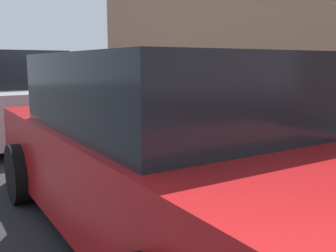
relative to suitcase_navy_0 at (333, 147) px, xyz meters
The scene contains 15 objects.
ground_plane 4.21m from the suitcase_navy_0, 10.13° to the left, with size 40.00×40.00×0.00m, color black.
sidewalk_curb 4.50m from the suitcase_navy_0, 23.16° to the right, with size 18.00×5.00×0.14m, color gray.
suitcase_navy_0 is the anchor object (origin of this frame).
suitcase_maroon_1 0.49m from the suitcase_navy_0, ahead, with size 0.36×0.21×0.68m.
suitcase_red_2 0.97m from the suitcase_navy_0, ahead, with size 0.50×0.30×0.94m.
suitcase_black_3 1.50m from the suitcase_navy_0, ahead, with size 0.43×0.22×1.01m.
suitcase_silver_4 1.97m from the suitcase_navy_0, ahead, with size 0.38×0.27×0.80m.
suitcase_teal_5 2.44m from the suitcase_navy_0, ahead, with size 0.43×0.20×0.87m.
suitcase_olive_6 2.91m from the suitcase_navy_0, ahead, with size 0.39×0.25×0.77m.
suitcase_navy_7 3.40m from the suitcase_navy_0, ahead, with size 0.47×0.29×0.95m.
suitcase_maroon_8 3.93m from the suitcase_navy_0, ahead, with size 0.48×0.26×0.82m.
fire_hydrant 4.88m from the suitcase_navy_0, ahead, with size 0.39×0.21×0.75m.
bollard_post 5.46m from the suitcase_navy_0, ahead, with size 0.12×0.12×0.89m, color #333338.
parked_car_red_0 2.64m from the suitcase_navy_0, 89.94° to the left, with size 4.69×2.29×1.58m.
parked_car_silver_1 6.02m from the suitcase_navy_0, 25.87° to the left, with size 4.41×2.00×1.72m.
Camera 1 is at (-6.86, 3.76, 1.50)m, focal length 41.24 mm.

